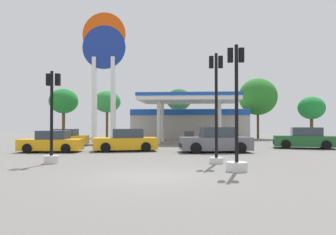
{
  "coord_description": "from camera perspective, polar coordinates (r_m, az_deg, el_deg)",
  "views": [
    {
      "loc": [
        1.52,
        -11.54,
        1.92
      ],
      "look_at": [
        -0.15,
        11.28,
        2.28
      ],
      "focal_mm": 34.74,
      "sensor_mm": 36.0,
      "label": 1
    }
  ],
  "objects": [
    {
      "name": "ground_plane",
      "position": [
        11.8,
        -3.32,
        -10.27
      ],
      "size": [
        90.0,
        90.0,
        0.0
      ],
      "primitive_type": "plane",
      "color": "slate",
      "rests_on": "ground"
    },
    {
      "name": "gas_station",
      "position": [
        36.32,
        3.79,
        -0.65
      ],
      "size": [
        12.79,
        12.27,
        4.55
      ],
      "color": "#ADA89E",
      "rests_on": "ground"
    },
    {
      "name": "station_pole_sign",
      "position": [
        34.08,
        -11.18,
        10.13
      ],
      "size": [
        4.42,
        0.56,
        13.1
      ],
      "color": "white",
      "rests_on": "ground"
    },
    {
      "name": "car_0",
      "position": [
        22.11,
        -7.42,
        -4.1
      ],
      "size": [
        4.5,
        2.74,
        1.5
      ],
      "color": "black",
      "rests_on": "ground"
    },
    {
      "name": "car_1",
      "position": [
        28.36,
        -17.82,
        -3.46
      ],
      "size": [
        3.94,
        1.88,
        1.39
      ],
      "color": "black",
      "rests_on": "ground"
    },
    {
      "name": "car_2",
      "position": [
        26.32,
        22.83,
        -3.46
      ],
      "size": [
        4.65,
        2.64,
        1.57
      ],
      "color": "black",
      "rests_on": "ground"
    },
    {
      "name": "car_3",
      "position": [
        21.32,
        8.35,
        -4.07
      ],
      "size": [
        4.77,
        2.58,
        1.63
      ],
      "color": "black",
      "rests_on": "ground"
    },
    {
      "name": "car_4",
      "position": [
        22.53,
        -19.76,
        -4.12
      ],
      "size": [
        4.03,
        2.03,
        1.4
      ],
      "color": "black",
      "rests_on": "ground"
    },
    {
      "name": "traffic_signal_0",
      "position": [
        13.14,
        11.93,
        -2.86
      ],
      "size": [
        0.83,
        0.83,
        5.01
      ],
      "color": "silver",
      "rests_on": "ground"
    },
    {
      "name": "traffic_signal_1",
      "position": [
        15.48,
        8.45,
        0.01
      ],
      "size": [
        0.65,
        0.68,
        5.19
      ],
      "color": "silver",
      "rests_on": "ground"
    },
    {
      "name": "traffic_signal_2",
      "position": [
        16.25,
        -19.7,
        -2.24
      ],
      "size": [
        0.68,
        0.7,
        4.35
      ],
      "color": "silver",
      "rests_on": "ground"
    },
    {
      "name": "tree_0",
      "position": [
        44.36,
        -17.84,
        2.71
      ],
      "size": [
        3.71,
        3.71,
        6.32
      ],
      "color": "brown",
      "rests_on": "ground"
    },
    {
      "name": "tree_1",
      "position": [
        41.76,
        -10.64,
        2.72
      ],
      "size": [
        3.39,
        3.39,
        5.94
      ],
      "color": "brown",
      "rests_on": "ground"
    },
    {
      "name": "tree_2",
      "position": [
        41.42,
        1.9,
        3.11
      ],
      "size": [
        3.17,
        3.17,
        6.21
      ],
      "color": "brown",
      "rests_on": "ground"
    },
    {
      "name": "tree_3",
      "position": [
        40.07,
        15.48,
        3.52
      ],
      "size": [
        4.52,
        4.52,
        7.17
      ],
      "color": "brown",
      "rests_on": "ground"
    },
    {
      "name": "tree_4",
      "position": [
        41.23,
        23.87,
        1.51
      ],
      "size": [
        3.05,
        3.05,
        4.94
      ],
      "color": "brown",
      "rests_on": "ground"
    }
  ]
}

